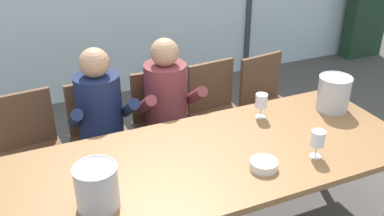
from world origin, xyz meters
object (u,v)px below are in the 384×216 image
(tasting_bowl, at_px, (264,165))
(chair_center, at_px, (162,119))
(ice_bucket_primary, at_px, (97,186))
(person_navy_polo, at_px, (103,120))
(person_maroon_top, at_px, (170,107))
(chair_near_curtain, at_px, (30,145))
(wine_glass_by_left_taster, at_px, (318,139))
(chair_left_of_center, at_px, (100,131))
(dining_table, at_px, (215,164))
(ice_bucket_secondary, at_px, (334,93))
(wine_glass_near_bucket, at_px, (261,101))
(chair_near_window_right, at_px, (267,99))
(chair_right_of_center, at_px, (217,107))

(tasting_bowl, bearing_deg, chair_center, 100.03)
(chair_center, bearing_deg, ice_bucket_primary, -120.66)
(person_navy_polo, bearing_deg, person_maroon_top, -0.01)
(chair_near_curtain, height_order, wine_glass_by_left_taster, wine_glass_by_left_taster)
(chair_left_of_center, bearing_deg, tasting_bowl, -60.19)
(dining_table, relative_size, wine_glass_by_left_taster, 14.26)
(chair_left_of_center, bearing_deg, wine_glass_by_left_taster, -49.64)
(tasting_bowl, bearing_deg, person_maroon_top, 100.82)
(ice_bucket_secondary, height_order, tasting_bowl, ice_bucket_secondary)
(dining_table, xyz_separation_m, wine_glass_near_bucket, (0.50, 0.30, 0.19))
(chair_near_window_right, height_order, wine_glass_near_bucket, wine_glass_near_bucket)
(tasting_bowl, distance_m, wine_glass_by_left_taster, 0.36)
(chair_left_of_center, relative_size, ice_bucket_secondary, 3.50)
(chair_center, distance_m, person_navy_polo, 0.55)
(chair_right_of_center, bearing_deg, chair_center, 175.30)
(chair_near_window_right, distance_m, tasting_bowl, 1.37)
(dining_table, xyz_separation_m, chair_near_window_right, (0.94, 0.89, -0.15))
(dining_table, xyz_separation_m, chair_left_of_center, (-0.51, 0.93, -0.15))
(chair_left_of_center, xyz_separation_m, chair_right_of_center, (0.98, -0.01, 0.00))
(person_navy_polo, height_order, ice_bucket_secondary, person_navy_polo)
(dining_table, distance_m, ice_bucket_secondary, 1.07)
(ice_bucket_primary, height_order, wine_glass_by_left_taster, ice_bucket_primary)
(person_maroon_top, xyz_separation_m, tasting_bowl, (0.19, -1.00, 0.07))
(dining_table, distance_m, chair_near_window_right, 1.30)
(ice_bucket_primary, bearing_deg, chair_center, 56.29)
(chair_near_window_right, bearing_deg, wine_glass_near_bucket, -135.16)
(dining_table, relative_size, chair_left_of_center, 2.83)
(tasting_bowl, bearing_deg, wine_glass_near_bucket, 60.19)
(chair_near_window_right, xyz_separation_m, ice_bucket_secondary, (0.09, -0.69, 0.34))
(chair_near_curtain, height_order, chair_left_of_center, same)
(chair_near_curtain, relative_size, wine_glass_by_left_taster, 5.04)
(chair_near_curtain, distance_m, person_maroon_top, 1.04)
(dining_table, bearing_deg, person_navy_polo, 123.56)
(tasting_bowl, height_order, wine_glass_by_left_taster, wine_glass_by_left_taster)
(chair_near_window_right, relative_size, person_navy_polo, 0.73)
(person_maroon_top, distance_m, tasting_bowl, 1.02)
(chair_right_of_center, xyz_separation_m, person_maroon_top, (-0.47, -0.15, 0.17))
(chair_right_of_center, bearing_deg, chair_near_curtain, 174.66)
(chair_left_of_center, xyz_separation_m, chair_center, (0.49, -0.01, 0.00))
(person_maroon_top, distance_m, wine_glass_by_left_taster, 1.17)
(chair_center, distance_m, chair_right_of_center, 0.49)
(chair_center, height_order, ice_bucket_primary, ice_bucket_primary)
(chair_center, height_order, chair_near_window_right, same)
(wine_glass_by_left_taster, bearing_deg, person_navy_polo, 135.72)
(chair_right_of_center, height_order, tasting_bowl, chair_right_of_center)
(tasting_bowl, relative_size, wine_glass_by_left_taster, 0.93)
(person_maroon_top, bearing_deg, wine_glass_near_bucket, -41.29)
(ice_bucket_secondary, relative_size, wine_glass_near_bucket, 1.44)
(chair_right_of_center, distance_m, tasting_bowl, 1.21)
(wine_glass_near_bucket, bearing_deg, person_navy_polo, 155.16)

